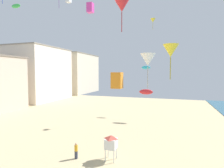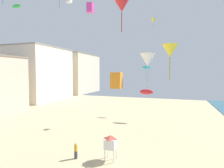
# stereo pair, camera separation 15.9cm
# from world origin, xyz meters

# --- Properties ---
(boardwalk_hotel_mid) EXTENTS (16.02, 19.20, 16.90)m
(boardwalk_hotel_mid) POSITION_xyz_m (-29.78, 45.01, 8.45)
(boardwalk_hotel_mid) COLOR silver
(boardwalk_hotel_mid) RESTS_ON ground
(boardwalk_hotel_far) EXTENTS (16.21, 21.68, 16.98)m
(boardwalk_hotel_far) POSITION_xyz_m (-29.78, 68.99, 8.50)
(boardwalk_hotel_far) COLOR beige
(boardwalk_hotel_far) RESTS_ON ground
(kite_flyer) EXTENTS (0.34, 0.34, 1.64)m
(kite_flyer) POSITION_xyz_m (3.80, 11.48, 0.92)
(kite_flyer) COLOR #383D4C
(kite_flyer) RESTS_ON ground
(lifeguard_stand) EXTENTS (1.10, 1.10, 2.55)m
(lifeguard_stand) POSITION_xyz_m (7.29, 12.31, 1.84)
(lifeguard_stand) COLOR white
(lifeguard_stand) RESTS_ON ground
(kite_magenta_box) EXTENTS (0.78, 0.78, 1.23)m
(kite_magenta_box) POSITION_xyz_m (2.61, 17.71, 17.29)
(kite_magenta_box) COLOR #DB3D9E
(kite_red_delta) EXTENTS (1.65, 1.65, 3.75)m
(kite_red_delta) POSITION_xyz_m (7.07, 17.05, 16.78)
(kite_red_delta) COLOR red
(kite_cyan_parafoil) EXTENTS (1.85, 0.51, 0.72)m
(kite_cyan_parafoil) POSITION_xyz_m (7.50, 35.13, 9.94)
(kite_cyan_parafoil) COLOR #2DB7CC
(kite_orange_box) EXTENTS (0.96, 0.96, 1.51)m
(kite_orange_box) POSITION_xyz_m (8.12, 11.62, 8.09)
(kite_orange_box) COLOR orange
(kite_white_delta) EXTENTS (1.57, 1.57, 3.57)m
(kite_white_delta) POSITION_xyz_m (10.60, 14.37, 10.13)
(kite_white_delta) COLOR white
(kite_green_parafoil) EXTENTS (1.65, 0.46, 0.64)m
(kite_green_parafoil) POSITION_xyz_m (-10.36, 18.38, 19.18)
(kite_green_parafoil) COLOR green
(kite_yellow_delta) EXTENTS (0.91, 0.91, 2.06)m
(kite_yellow_delta) POSITION_xyz_m (9.20, 31.56, 18.71)
(kite_yellow_delta) COLOR yellow
(kite_yellow_delta_2) EXTENTS (1.26, 1.26, 2.86)m
(kite_yellow_delta_2) POSITION_xyz_m (12.86, 10.90, 10.58)
(kite_yellow_delta_2) COLOR yellow
(kite_red_parafoil) EXTENTS (2.48, 0.69, 0.96)m
(kite_red_parafoil) POSITION_xyz_m (8.37, 29.33, 5.29)
(kite_red_parafoil) COLOR red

